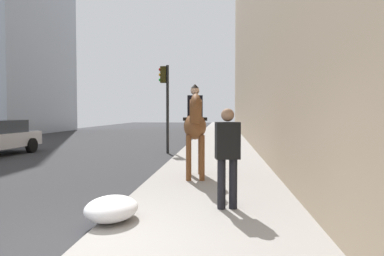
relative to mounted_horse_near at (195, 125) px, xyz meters
name	(u,v)px	position (x,y,z in m)	size (l,w,h in m)	color
mounted_horse_near	(195,125)	(0.00, 0.00, 0.00)	(2.15, 0.70, 2.35)	brown
pedestrian_greeting	(227,151)	(-2.86, -0.77, -0.35)	(0.32, 0.44, 1.70)	black
traffic_light_near_curb	(165,94)	(6.34, 1.76, 1.09)	(0.20, 0.44, 3.77)	black
snow_pile_near	(111,208)	(-3.66, 0.99, -1.15)	(1.02, 0.79, 0.35)	white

